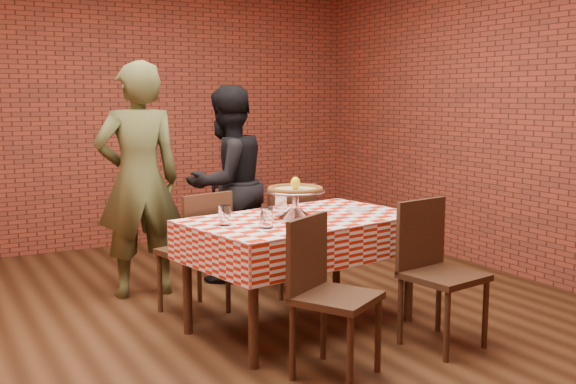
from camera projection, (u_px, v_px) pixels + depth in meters
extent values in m
plane|color=black|center=(236.00, 333.00, 4.46)|extent=(6.00, 6.00, 0.00)
plane|color=brown|center=(110.00, 107.00, 6.84)|extent=(5.50, 0.00, 5.50)
cube|color=#452B1A|center=(301.00, 273.00, 4.53)|extent=(1.62, 1.13, 0.75)
cylinder|color=beige|center=(295.00, 190.00, 4.43)|extent=(0.51, 0.51, 0.03)
ellipsoid|color=yellow|center=(295.00, 183.00, 4.43)|extent=(0.09, 0.09, 0.08)
cylinder|color=white|center=(267.00, 218.00, 4.09)|extent=(0.09, 0.09, 0.13)
cylinder|color=white|center=(225.00, 215.00, 4.18)|extent=(0.09, 0.09, 0.13)
cylinder|color=white|center=(359.00, 210.00, 4.73)|extent=(0.20, 0.20, 0.01)
cube|color=white|center=(384.00, 212.00, 4.67)|extent=(0.06, 0.06, 0.00)
cube|color=white|center=(381.00, 210.00, 4.72)|extent=(0.05, 0.04, 0.00)
cube|color=silver|center=(277.00, 200.00, 4.75)|extent=(0.12, 0.10, 0.15)
imported|color=#4C522B|center=(139.00, 180.00, 5.19)|extent=(0.69, 0.47, 1.82)
imported|color=black|center=(227.00, 184.00, 5.67)|extent=(0.95, 0.84, 1.64)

